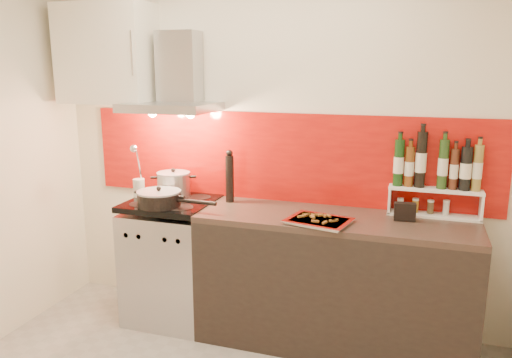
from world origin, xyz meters
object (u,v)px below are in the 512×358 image
(saute_pan, at_px, (160,198))
(pepper_mill, at_px, (230,177))
(counter, at_px, (334,281))
(baking_tray, at_px, (319,220))
(stock_pot, at_px, (174,184))
(range_stove, at_px, (173,261))

(saute_pan, distance_m, pepper_mill, 0.52)
(counter, distance_m, baking_tray, 0.50)
(pepper_mill, bearing_deg, counter, -9.85)
(counter, distance_m, stock_pot, 1.36)
(stock_pot, bearing_deg, saute_pan, -82.34)
(stock_pot, bearing_deg, pepper_mill, 1.69)
(range_stove, relative_size, stock_pot, 3.66)
(stock_pot, xyz_separation_m, saute_pan, (0.04, -0.28, -0.04))
(saute_pan, bearing_deg, range_stove, 89.02)
(counter, xyz_separation_m, saute_pan, (-1.20, -0.15, 0.51))
(pepper_mill, bearing_deg, baking_tray, -22.94)
(range_stove, xyz_separation_m, baking_tray, (1.12, -0.16, 0.47))
(baking_tray, bearing_deg, range_stove, 171.88)
(range_stove, height_order, stock_pot, stock_pot)
(pepper_mill, bearing_deg, range_stove, -160.52)
(saute_pan, height_order, baking_tray, saute_pan)
(saute_pan, distance_m, baking_tray, 1.12)
(stock_pot, bearing_deg, counter, -5.76)
(saute_pan, xyz_separation_m, baking_tray, (1.12, -0.01, -0.05))
(counter, relative_size, saute_pan, 3.03)
(stock_pot, distance_m, saute_pan, 0.28)
(counter, height_order, stock_pot, stock_pot)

